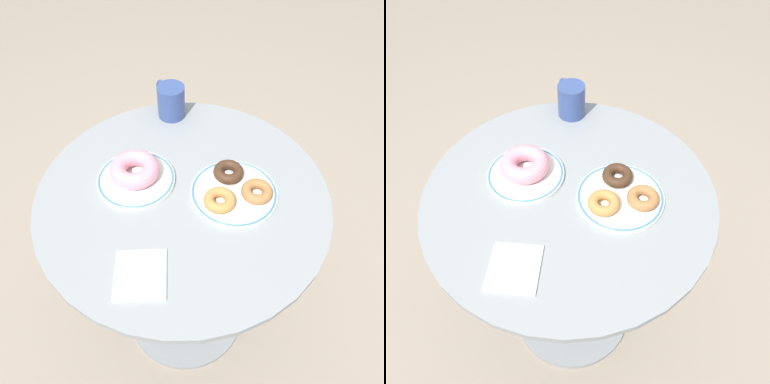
{
  "view_description": "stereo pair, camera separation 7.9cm",
  "coord_description": "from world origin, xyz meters",
  "views": [
    {
      "loc": [
        0.19,
        -0.59,
        1.47
      ],
      "look_at": [
        0.03,
        -0.01,
        0.75
      ],
      "focal_mm": 35.93,
      "sensor_mm": 36.0,
      "label": 1
    },
    {
      "loc": [
        0.27,
        -0.57,
        1.47
      ],
      "look_at": [
        0.03,
        -0.01,
        0.75
      ],
      "focal_mm": 35.93,
      "sensor_mm": 36.0,
      "label": 2
    }
  ],
  "objects": [
    {
      "name": "ground_plane",
      "position": [
        0.0,
        0.0,
        -0.01
      ],
      "size": [
        7.0,
        7.0,
        0.02
      ],
      "primitive_type": "cube",
      "color": "gray"
    },
    {
      "name": "cafe_table",
      "position": [
        0.0,
        0.0,
        0.47
      ],
      "size": [
        0.74,
        0.74,
        0.73
      ],
      "color": "gray",
      "rests_on": "ground"
    },
    {
      "name": "plate_left",
      "position": [
        -0.13,
        0.01,
        0.74
      ],
      "size": [
        0.2,
        0.2,
        0.01
      ],
      "color": "white",
      "rests_on": "cafe_table"
    },
    {
      "name": "plate_right",
      "position": [
        0.13,
        0.03,
        0.74
      ],
      "size": [
        0.22,
        0.22,
        0.01
      ],
      "color": "white",
      "rests_on": "cafe_table"
    },
    {
      "name": "donut_pink_frosted",
      "position": [
        -0.13,
        0.01,
        0.77
      ],
      "size": [
        0.15,
        0.15,
        0.04
      ],
      "primitive_type": "torus",
      "rotation": [
        0.0,
        0.0,
        3.32
      ],
      "color": "pink",
      "rests_on": "plate_left"
    },
    {
      "name": "donut_cinnamon",
      "position": [
        0.18,
        0.03,
        0.76
      ],
      "size": [
        0.11,
        0.11,
        0.03
      ],
      "primitive_type": "torus",
      "rotation": [
        0.0,
        0.0,
        0.6
      ],
      "color": "#A36B3D",
      "rests_on": "plate_right"
    },
    {
      "name": "donut_chocolate",
      "position": [
        0.1,
        0.08,
        0.76
      ],
      "size": [
        0.1,
        0.1,
        0.03
      ],
      "primitive_type": "torus",
      "rotation": [
        0.0,
        0.0,
        2.85
      ],
      "color": "#422819",
      "rests_on": "plate_right"
    },
    {
      "name": "donut_old_fashioned",
      "position": [
        0.1,
        -0.02,
        0.76
      ],
      "size": [
        0.09,
        0.09,
        0.03
      ],
      "primitive_type": "torus",
      "rotation": [
        0.0,
        0.0,
        1.41
      ],
      "color": "#BC7F42",
      "rests_on": "plate_right"
    },
    {
      "name": "paper_napkin",
      "position": [
        -0.02,
        -0.25,
        0.74
      ],
      "size": [
        0.14,
        0.15,
        0.01
      ],
      "primitive_type": "cube",
      "rotation": [
        0.0,
        0.0,
        0.31
      ],
      "color": "white",
      "rests_on": "cafe_table"
    },
    {
      "name": "coffee_mug",
      "position": [
        -0.12,
        0.29,
        0.78
      ],
      "size": [
        0.11,
        0.1,
        0.1
      ],
      "color": "#334784",
      "rests_on": "cafe_table"
    }
  ]
}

